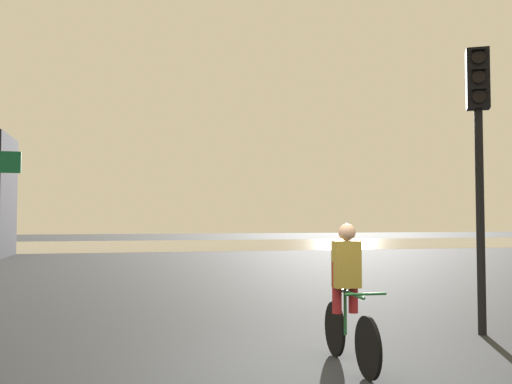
% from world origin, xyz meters
% --- Properties ---
extents(ground_plane, '(120.00, 120.00, 0.00)m').
position_xyz_m(ground_plane, '(0.00, 0.00, 0.00)').
color(ground_plane, black).
extents(water_strip, '(80.00, 16.00, 0.01)m').
position_xyz_m(water_strip, '(0.00, 31.43, 0.00)').
color(water_strip, gray).
rests_on(water_strip, ground).
extents(traffic_light_near_right, '(0.40, 0.42, 4.19)m').
position_xyz_m(traffic_light_near_right, '(3.06, 1.57, 2.93)').
color(traffic_light_near_right, black).
rests_on(traffic_light_near_right, ground).
extents(cyclist, '(0.46, 1.71, 1.62)m').
position_xyz_m(cyclist, '(0.49, 0.39, 0.82)').
color(cyclist, black).
rests_on(cyclist, ground).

